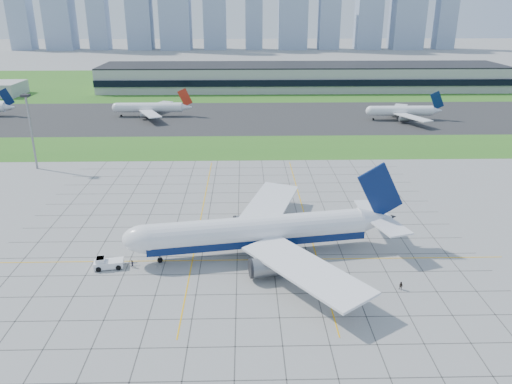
% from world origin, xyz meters
% --- Properties ---
extents(ground, '(1400.00, 1400.00, 0.00)m').
position_xyz_m(ground, '(0.00, 0.00, 0.00)').
color(ground, '#9F9E99').
rests_on(ground, ground).
extents(grass_median, '(700.00, 35.00, 0.04)m').
position_xyz_m(grass_median, '(0.00, 90.00, 0.02)').
color(grass_median, '#316F1F').
rests_on(grass_median, ground).
extents(asphalt_taxiway, '(700.00, 75.00, 0.04)m').
position_xyz_m(asphalt_taxiway, '(0.00, 145.00, 0.03)').
color(asphalt_taxiway, '#383838').
rests_on(asphalt_taxiway, ground).
extents(grass_far, '(700.00, 145.00, 0.04)m').
position_xyz_m(grass_far, '(0.00, 255.00, 0.02)').
color(grass_far, '#316F1F').
rests_on(grass_far, ground).
extents(apron_markings, '(120.00, 130.00, 0.03)m').
position_xyz_m(apron_markings, '(0.43, 11.09, 0.02)').
color(apron_markings, '#474744').
rests_on(apron_markings, ground).
extents(terminal, '(260.00, 43.00, 15.80)m').
position_xyz_m(terminal, '(40.00, 229.87, 7.89)').
color(terminal, '#B7B7B2').
rests_on(terminal, ground).
extents(light_mast, '(2.50, 2.50, 25.60)m').
position_xyz_m(light_mast, '(-70.00, 65.00, 16.18)').
color(light_mast, gray).
rests_on(light_mast, ground).
extents(airliner, '(64.08, 64.43, 20.28)m').
position_xyz_m(airliner, '(4.98, 0.94, 5.54)').
color(airliner, white).
rests_on(airliner, ground).
extents(pushback_tug, '(9.26, 4.02, 2.54)m').
position_xyz_m(pushback_tug, '(-28.12, -4.77, 1.13)').
color(pushback_tug, white).
rests_on(pushback_tug, ground).
extents(crew_near, '(0.66, 0.77, 1.78)m').
position_xyz_m(crew_near, '(-22.73, -4.74, 0.89)').
color(crew_near, black).
rests_on(crew_near, ground).
extents(crew_far, '(1.10, 1.11, 1.81)m').
position_xyz_m(crew_far, '(32.96, -15.12, 0.91)').
color(crew_far, black).
rests_on(crew_far, ground).
extents(distant_jet_1, '(37.93, 42.66, 14.08)m').
position_xyz_m(distant_jet_1, '(-45.01, 148.08, 4.49)').
color(distant_jet_1, white).
rests_on(distant_jet_1, ground).
extents(distant_jet_2, '(35.51, 42.66, 14.08)m').
position_xyz_m(distant_jet_2, '(78.71, 137.20, 4.48)').
color(distant_jet_2, white).
rests_on(distant_jet_2, ground).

